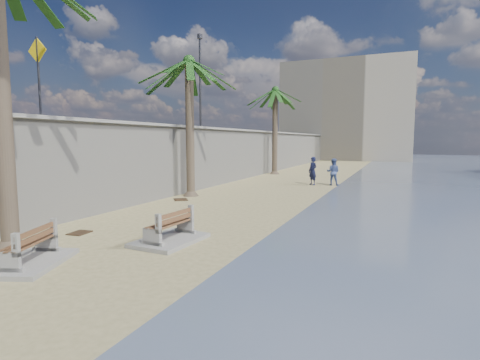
% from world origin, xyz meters
% --- Properties ---
extents(ground_plane, '(140.00, 140.00, 0.00)m').
position_xyz_m(ground_plane, '(0.00, 0.00, 0.00)').
color(ground_plane, tan).
extents(seawall, '(0.45, 70.00, 3.50)m').
position_xyz_m(seawall, '(-5.20, 20.00, 1.75)').
color(seawall, gray).
rests_on(seawall, ground_plane).
extents(wall_cap, '(0.80, 70.00, 0.12)m').
position_xyz_m(wall_cap, '(-5.20, 20.00, 3.55)').
color(wall_cap, gray).
rests_on(wall_cap, seawall).
extents(end_building, '(18.00, 12.00, 14.00)m').
position_xyz_m(end_building, '(-2.00, 52.00, 7.00)').
color(end_building, '#B7AA93').
rests_on(end_building, ground_plane).
extents(bench_near, '(2.00, 2.36, 0.84)m').
position_xyz_m(bench_near, '(-2.13, -1.33, 0.37)').
color(bench_near, gray).
rests_on(bench_near, ground_plane).
extents(bench_far, '(1.51, 2.13, 0.86)m').
position_xyz_m(bench_far, '(-0.29, 1.56, 0.38)').
color(bench_far, gray).
rests_on(bench_far, ground_plane).
extents(palm_mid, '(5.00, 5.00, 7.60)m').
position_xyz_m(palm_mid, '(-4.23, 9.33, 6.61)').
color(palm_mid, brown).
rests_on(palm_mid, ground_plane).
extents(palm_back, '(5.00, 5.00, 7.84)m').
position_xyz_m(palm_back, '(-4.15, 22.91, 6.84)').
color(palm_back, brown).
rests_on(palm_back, ground_plane).
extents(pedestrian_sign, '(0.78, 0.07, 2.40)m').
position_xyz_m(pedestrian_sign, '(-5.00, 1.50, 5.15)').
color(pedestrian_sign, '#2D2D33').
rests_on(pedestrian_sign, wall_cap).
extents(streetlight, '(0.28, 0.28, 5.12)m').
position_xyz_m(streetlight, '(-5.10, 12.00, 6.64)').
color(streetlight, '#2D2D33').
rests_on(streetlight, wall_cap).
extents(person_a, '(0.89, 0.84, 2.05)m').
position_xyz_m(person_a, '(0.44, 16.53, 1.02)').
color(person_a, '#141839').
rests_on(person_a, ground_plane).
extents(person_b, '(0.93, 0.73, 1.88)m').
position_xyz_m(person_b, '(1.67, 16.79, 0.94)').
color(person_b, '#485B94').
rests_on(person_b, ground_plane).
extents(debris_b, '(0.56, 0.67, 0.03)m').
position_xyz_m(debris_b, '(-3.38, 1.31, 0.01)').
color(debris_b, '#382616').
rests_on(debris_b, ground_plane).
extents(debris_c, '(0.96, 0.98, 0.03)m').
position_xyz_m(debris_c, '(-4.02, 8.05, 0.01)').
color(debris_c, '#382616').
rests_on(debris_c, ground_plane).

